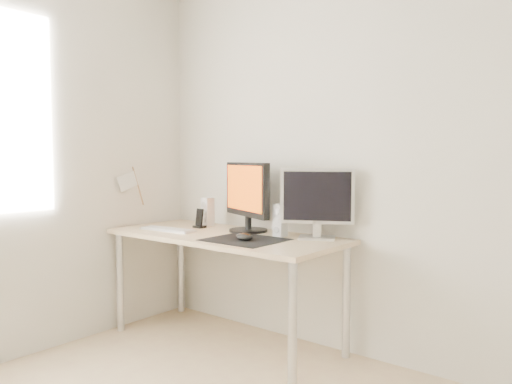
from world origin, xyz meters
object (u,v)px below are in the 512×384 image
Objects in this scene: mouse at (244,237)px; speaker_left at (208,212)px; main_monitor at (247,194)px; keyboard at (168,229)px; second_monitor at (317,200)px; phone_dock at (200,222)px; speaker_right at (280,220)px; desk at (225,246)px.

mouse is 0.70m from speaker_left.
main_monitor reaches higher than speaker_left.
mouse reaches higher than keyboard.
keyboard is at bearing -101.30° from speaker_left.
second_monitor is at bearing 19.03° from keyboard.
speaker_left is 1.52× the size of phone_dock.
second_monitor is at bearing 16.81° from speaker_right.
second_monitor is 3.17× the size of phone_dock.
speaker_left is (-0.34, 0.19, 0.18)m from desk.
main_monitor is at bearing 73.97° from desk.
desk is 0.37m from phone_dock.
second_monitor is 2.09× the size of speaker_right.
phone_dock is at bearing -173.13° from second_monitor.
main_monitor is 0.53m from second_monitor.
desk is 3.72× the size of keyboard.
mouse is at bearing -25.09° from desk.
speaker_right reaches higher than mouse.
speaker_left is (-0.39, 0.02, -0.15)m from main_monitor.
phone_dock is (-0.68, -0.04, -0.06)m from speaker_right.
desk is (-0.28, 0.13, -0.10)m from mouse.
mouse is at bearing -52.77° from main_monitor.
keyboard is at bearing -146.69° from main_monitor.
main_monitor is 0.42m from speaker_left.
keyboard is at bearing -162.18° from desk.
desk is 3.06× the size of main_monitor.
phone_dock is (-0.33, 0.10, 0.12)m from desk.
phone_dock is at bearing 71.58° from keyboard.
speaker_right is at bearing 19.70° from keyboard.
phone_dock is at bearing -176.61° from speaker_right.
desk is 0.42m from speaker_right.
main_monitor reaches higher than phone_dock.
speaker_left is 0.69m from speaker_right.
keyboard is at bearing -160.97° from second_monitor.
speaker_right is at bearing 3.39° from phone_dock.
speaker_right is 0.81m from keyboard.
second_monitor reaches higher than desk.
speaker_left reaches higher than phone_dock.
mouse is 0.87× the size of phone_dock.
second_monitor is at bearing 4.23° from main_monitor.
main_monitor reaches higher than speaker_right.
speaker_right is (0.07, 0.27, 0.08)m from mouse.
speaker_left is at bearing -179.02° from second_monitor.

